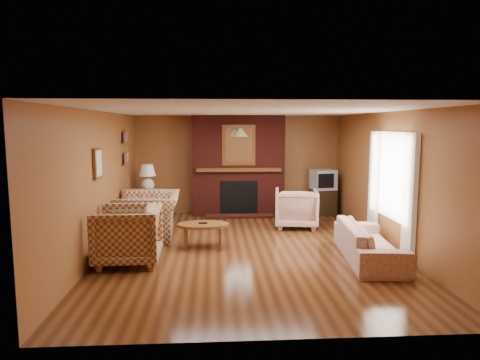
{
  "coord_description": "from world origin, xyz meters",
  "views": [
    {
      "loc": [
        -0.59,
        -7.3,
        2.15
      ],
      "look_at": [
        -0.1,
        0.6,
        1.15
      ],
      "focal_mm": 32.0,
      "sensor_mm": 36.0,
      "label": 1
    }
  ],
  "objects": [
    {
      "name": "side_table",
      "position": [
        -2.1,
        2.45,
        0.33
      ],
      "size": [
        0.51,
        0.51,
        0.67
      ],
      "primitive_type": "cube",
      "rotation": [
        0.0,
        0.0,
        -0.03
      ],
      "color": "brown",
      "rests_on": "floor"
    },
    {
      "name": "floral_armchair",
      "position": [
        1.16,
        1.56,
        0.41
      ],
      "size": [
        1.01,
        1.03,
        0.82
      ],
      "primitive_type": "imported",
      "rotation": [
        0.0,
        0.0,
        2.99
      ],
      "color": "beige",
      "rests_on": "floor"
    },
    {
      "name": "crt_tv",
      "position": [
        2.05,
        2.79,
        0.86
      ],
      "size": [
        0.61,
        0.6,
        0.48
      ],
      "color": "#A1A3A8",
      "rests_on": "tv_stand"
    },
    {
      "name": "plaid_armchair",
      "position": [
        -1.95,
        -0.69,
        0.46
      ],
      "size": [
        1.03,
        1.0,
        0.91
      ],
      "primitive_type": "imported",
      "rotation": [
        0.0,
        0.0,
        -1.55
      ],
      "color": "maroon",
      "rests_on": "floor"
    },
    {
      "name": "plaid_loveseat",
      "position": [
        -1.85,
        0.85,
        0.43
      ],
      "size": [
        1.23,
        1.39,
        0.87
      ],
      "primitive_type": "imported",
      "rotation": [
        0.0,
        0.0,
        -1.52
      ],
      "color": "maroon",
      "rests_on": "floor"
    },
    {
      "name": "tv_stand",
      "position": [
        2.05,
        2.8,
        0.31
      ],
      "size": [
        0.59,
        0.54,
        0.62
      ],
      "primitive_type": "cube",
      "rotation": [
        0.0,
        0.0,
        0.04
      ],
      "color": "black",
      "rests_on": "floor"
    },
    {
      "name": "wall_front",
      "position": [
        0.0,
        -3.25,
        1.2
      ],
      "size": [
        6.5,
        0.0,
        6.5
      ],
      "primitive_type": "plane",
      "rotation": [
        -1.57,
        0.0,
        0.0
      ],
      "color": "brown",
      "rests_on": "floor"
    },
    {
      "name": "floor",
      "position": [
        0.0,
        0.0,
        0.0
      ],
      "size": [
        6.5,
        6.5,
        0.0
      ],
      "primitive_type": "plane",
      "color": "#3F1E0D",
      "rests_on": "ground"
    },
    {
      "name": "fireplace",
      "position": [
        0.0,
        2.98,
        1.18
      ],
      "size": [
        2.2,
        0.82,
        2.4
      ],
      "color": "#4B1510",
      "rests_on": "floor"
    },
    {
      "name": "bookshelf",
      "position": [
        -2.44,
        1.9,
        1.67
      ],
      "size": [
        0.09,
        0.55,
        0.71
      ],
      "color": "brown",
      "rests_on": "wall_left"
    },
    {
      "name": "floral_sofa",
      "position": [
        1.9,
        -0.74,
        0.29
      ],
      "size": [
        0.97,
        2.05,
        0.58
      ],
      "primitive_type": "imported",
      "rotation": [
        0.0,
        0.0,
        1.47
      ],
      "color": "beige",
      "rests_on": "floor"
    },
    {
      "name": "window_right",
      "position": [
        2.45,
        -0.2,
        1.13
      ],
      "size": [
        0.1,
        1.85,
        2.0
      ],
      "color": "beige",
      "rests_on": "wall_right"
    },
    {
      "name": "wall_right",
      "position": [
        2.5,
        0.0,
        1.2
      ],
      "size": [
        0.0,
        6.5,
        6.5
      ],
      "primitive_type": "plane",
      "rotation": [
        1.57,
        0.0,
        -1.57
      ],
      "color": "brown",
      "rests_on": "floor"
    },
    {
      "name": "wall_back",
      "position": [
        0.0,
        3.25,
        1.2
      ],
      "size": [
        6.5,
        0.0,
        6.5
      ],
      "primitive_type": "plane",
      "rotation": [
        1.57,
        0.0,
        0.0
      ],
      "color": "brown",
      "rests_on": "floor"
    },
    {
      "name": "wall_left",
      "position": [
        -2.5,
        0.0,
        1.2
      ],
      "size": [
        0.0,
        6.5,
        6.5
      ],
      "primitive_type": "plane",
      "rotation": [
        1.57,
        0.0,
        1.57
      ],
      "color": "brown",
      "rests_on": "floor"
    },
    {
      "name": "table_lamp",
      "position": [
        -2.1,
        2.45,
        1.01
      ],
      "size": [
        0.37,
        0.37,
        0.62
      ],
      "color": "silver",
      "rests_on": "side_table"
    },
    {
      "name": "pendant_light",
      "position": [
        0.0,
        2.3,
        2.0
      ],
      "size": [
        0.36,
        0.36,
        0.48
      ],
      "color": "black",
      "rests_on": "ceiling"
    },
    {
      "name": "coffee_table",
      "position": [
        -0.79,
        0.1,
        0.38
      ],
      "size": [
        0.91,
        0.57,
        0.46
      ],
      "color": "brown",
      "rests_on": "floor"
    },
    {
      "name": "ceiling",
      "position": [
        0.0,
        0.0,
        2.4
      ],
      "size": [
        6.5,
        6.5,
        0.0
      ],
      "primitive_type": "plane",
      "rotation": [
        3.14,
        0.0,
        0.0
      ],
      "color": "white",
      "rests_on": "wall_back"
    },
    {
      "name": "botanical_print",
      "position": [
        -2.47,
        -0.3,
        1.55
      ],
      "size": [
        0.05,
        0.4,
        0.5
      ],
      "color": "brown",
      "rests_on": "wall_left"
    }
  ]
}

